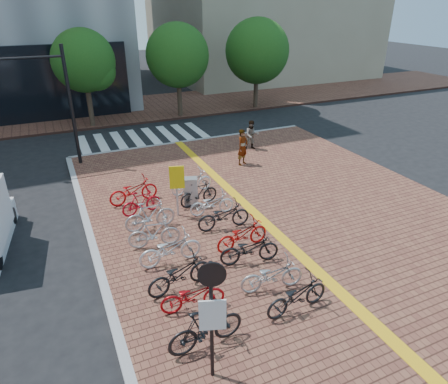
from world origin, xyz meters
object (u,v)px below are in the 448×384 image
utility_box (191,192)px  traffic_light_pole (37,86)px  bike_0 (206,328)px  bike_7 (133,191)px  bike_8 (297,295)px  bike_2 (180,274)px  bike_13 (212,203)px  bike_9 (272,275)px  yellow_sign (177,182)px  bike_12 (224,216)px  bike_1 (193,296)px  bike_5 (150,215)px  bike_14 (199,193)px  bike_10 (249,249)px  pedestrian_b (252,135)px  bike_3 (170,249)px  bike_15 (191,182)px  bike_4 (154,233)px  pedestrian_a (243,147)px  bike_11 (242,234)px  bike_6 (141,202)px  notice_sign (212,308)px

utility_box → traffic_light_pole: 8.82m
bike_0 → traffic_light_pole: size_ratio=0.34×
bike_7 → bike_8: bearing=-169.6°
bike_2 → bike_13: 4.45m
bike_9 → traffic_light_pole: bearing=31.1°
bike_7 → bike_13: size_ratio=1.16×
yellow_sign → bike_12: bearing=-52.3°
bike_8 → bike_9: (-0.16, 1.01, -0.01)m
bike_1 → bike_13: same height
bike_5 → bike_14: size_ratio=1.10×
bike_10 → bike_13: size_ratio=1.09×
pedestrian_b → traffic_light_pole: bearing=-175.0°
utility_box → traffic_light_pole: (-4.81, 6.61, 3.31)m
bike_8 → bike_3: bearing=30.2°
bike_15 → bike_14: bearing=167.2°
bike_12 → bike_13: 1.14m
bike_3 → pedestrian_b: 10.98m
bike_0 → bike_15: bike_0 is taller
bike_4 → bike_10: bike_4 is taller
pedestrian_a → traffic_light_pole: (-8.64, 3.54, 3.01)m
bike_7 → bike_11: size_ratio=1.05×
bike_1 → bike_9: size_ratio=0.93×
bike_12 → bike_2: bearing=138.9°
bike_3 → yellow_sign: 3.15m
bike_1 → bike_14: bearing=-14.2°
bike_5 → pedestrian_a: (5.78, 4.22, 0.34)m
bike_3 → yellow_sign: (1.17, 2.79, 0.88)m
bike_6 → bike_14: bike_14 is taller
yellow_sign → bike_5: bearing=-156.4°
bike_1 → bike_12: bearing=-26.8°
pedestrian_a → utility_box: 4.92m
bike_1 → bike_13: bearing=-19.8°
bike_10 → yellow_sign: 4.01m
traffic_light_pole → bike_5: bearing=-69.8°
bike_11 → yellow_sign: 3.30m
bike_0 → bike_8: (2.61, 0.15, -0.08)m
bike_15 → utility_box: utility_box is taller
bike_15 → bike_11: bearing=173.6°
bike_14 → bike_8: bearing=172.4°
bike_2 → bike_10: bearing=-92.1°
bike_1 → bike_15: bike_15 is taller
bike_2 → bike_5: size_ratio=1.08×
bike_13 → pedestrian_b: size_ratio=1.08×
bike_5 → traffic_light_pole: (-2.86, 7.76, 3.35)m
bike_13 → traffic_light_pole: traffic_light_pole is taller
bike_4 → traffic_light_pole: 9.91m
bike_6 → bike_7: (-0.07, 1.04, 0.05)m
yellow_sign → notice_sign: notice_sign is taller
bike_6 → bike_10: bike_10 is taller
yellow_sign → bike_0: bearing=-102.6°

